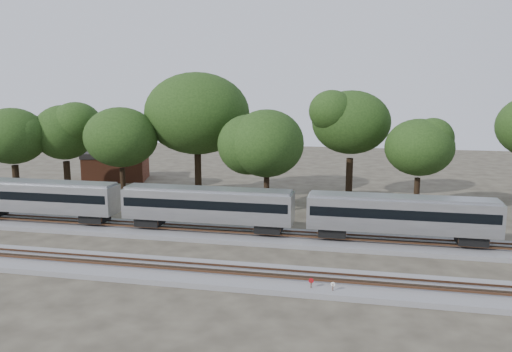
% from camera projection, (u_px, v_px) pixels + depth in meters
% --- Properties ---
extents(ground, '(160.00, 160.00, 0.00)m').
position_uv_depth(ground, '(243.00, 260.00, 40.49)').
color(ground, '#383328').
rests_on(ground, ground).
extents(track_far, '(160.00, 5.00, 0.73)m').
position_uv_depth(track_far, '(258.00, 236.00, 46.23)').
color(track_far, slate).
rests_on(track_far, ground).
extents(track_near, '(160.00, 5.00, 0.73)m').
position_uv_depth(track_near, '(231.00, 275.00, 36.59)').
color(track_near, slate).
rests_on(track_near, ground).
extents(train, '(84.27, 2.90, 4.27)m').
position_uv_depth(train, '(209.00, 204.00, 46.67)').
color(train, silver).
rests_on(train, ground).
extents(switch_stand_red, '(0.34, 0.06, 1.08)m').
position_uv_depth(switch_stand_red, '(311.00, 284.00, 33.78)').
color(switch_stand_red, '#512D19').
rests_on(switch_stand_red, ground).
extents(switch_stand_white, '(0.32, 0.08, 1.01)m').
position_uv_depth(switch_stand_white, '(333.00, 287.00, 33.32)').
color(switch_stand_white, '#512D19').
rests_on(switch_stand_white, ground).
extents(switch_lever, '(0.58, 0.46, 0.30)m').
position_uv_depth(switch_lever, '(315.00, 294.00, 33.44)').
color(switch_lever, '#512D19').
rests_on(switch_lever, ground).
extents(brick_building, '(10.38, 8.49, 4.34)m').
position_uv_depth(brick_building, '(116.00, 165.00, 75.38)').
color(brick_building, brown).
rests_on(brick_building, ground).
extents(tree_0, '(8.02, 8.02, 11.30)m').
position_uv_depth(tree_0, '(12.00, 136.00, 61.50)').
color(tree_0, black).
rests_on(tree_0, ground).
extents(tree_1, '(8.26, 8.26, 11.65)m').
position_uv_depth(tree_1, '(64.00, 133.00, 63.82)').
color(tree_1, black).
rests_on(tree_1, ground).
extents(tree_2, '(8.15, 8.15, 11.49)m').
position_uv_depth(tree_2, '(121.00, 137.00, 58.73)').
color(tree_2, black).
rests_on(tree_2, ground).
extents(tree_3, '(10.84, 10.84, 15.28)m').
position_uv_depth(tree_3, '(197.00, 114.00, 60.86)').
color(tree_3, black).
rests_on(tree_3, ground).
extents(tree_4, '(7.99, 7.99, 11.26)m').
position_uv_depth(tree_4, '(267.00, 144.00, 53.76)').
color(tree_4, black).
rests_on(tree_4, ground).
extents(tree_5, '(9.74, 9.74, 13.73)m').
position_uv_depth(tree_5, '(351.00, 123.00, 60.97)').
color(tree_5, black).
rests_on(tree_5, ground).
extents(tree_6, '(7.48, 7.48, 10.55)m').
position_uv_depth(tree_6, '(419.00, 148.00, 54.38)').
color(tree_6, black).
rests_on(tree_6, ground).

